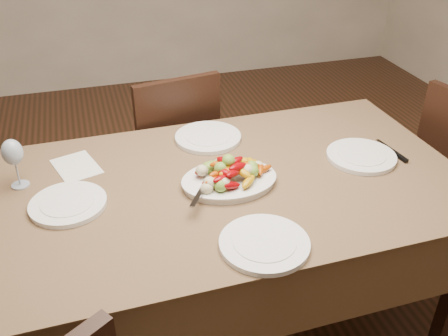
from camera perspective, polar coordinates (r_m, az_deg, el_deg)
name	(u,v)px	position (r m, az deg, el deg)	size (l,w,h in m)	color
floor	(256,312)	(2.42, 3.64, -16.11)	(6.00, 6.00, 0.00)	#361E10
dining_table	(224,258)	(2.11, 0.00, -10.24)	(1.84, 1.04, 0.76)	brown
chair_far	(168,152)	(2.66, -6.47, 1.87)	(0.42, 0.42, 0.95)	black
serving_platter	(229,182)	(1.86, 0.60, -1.59)	(0.35, 0.26, 0.02)	white
roasted_vegetables	(229,169)	(1.83, 0.61, -0.10)	(0.28, 0.19, 0.09)	#730205
serving_spoon	(215,182)	(1.79, -1.01, -1.57)	(0.28, 0.06, 0.03)	#9EA0A8
plate_left	(68,204)	(1.83, -17.39, -3.96)	(0.27, 0.27, 0.02)	white
plate_right	(361,156)	(2.10, 15.40, 1.30)	(0.28, 0.28, 0.02)	white
plate_far	(208,137)	(2.17, -1.84, 3.51)	(0.29, 0.29, 0.02)	white
plate_near	(264,244)	(1.58, 4.63, -8.64)	(0.29, 0.29, 0.02)	white
wine_glass	(15,162)	(1.96, -22.80, 0.62)	(0.08, 0.08, 0.20)	#8C99A5
menu_card	(76,166)	(2.06, -16.52, 0.17)	(0.15, 0.21, 0.00)	silver
table_knife	(393,152)	(2.18, 18.74, 1.75)	(0.02, 0.20, 0.01)	#9EA0A8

